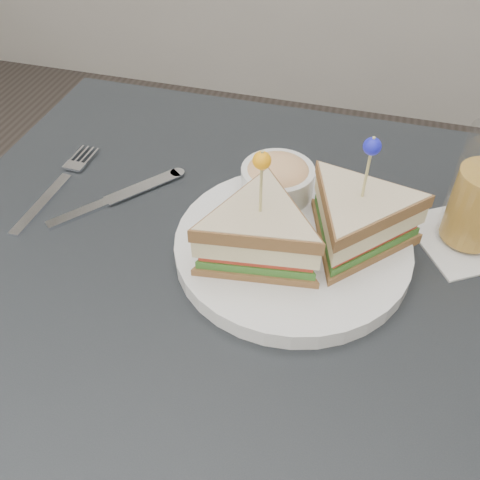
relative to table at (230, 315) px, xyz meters
name	(u,v)px	position (x,y,z in m)	size (l,w,h in m)	color
table	(230,315)	(0.00, 0.00, 0.00)	(0.80, 0.80, 0.75)	black
plate_meal	(302,226)	(0.07, 0.06, 0.12)	(0.37, 0.37, 0.17)	white
cutlery_fork	(60,183)	(-0.28, 0.10, 0.08)	(0.03, 0.20, 0.01)	white
cutlery_knife	(113,199)	(-0.19, 0.09, 0.08)	(0.14, 0.17, 0.01)	silver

